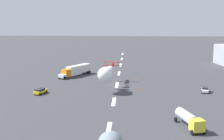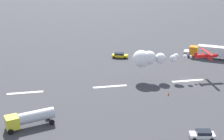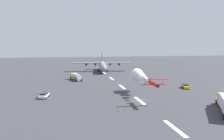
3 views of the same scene
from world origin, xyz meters
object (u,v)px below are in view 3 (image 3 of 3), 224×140
Objects in this scene: fuel_tanker_truck at (76,76)px; traffic_cone_near at (119,110)px; cargo_transport_plane at (103,66)px; followme_car_yellow at (186,86)px; traffic_cone_far at (108,94)px; stunt_biplane_red at (139,76)px; airport_staff_sedan at (44,95)px.

traffic_cone_near is (-45.31, -8.29, -1.36)m from fuel_tanker_truck.
cargo_transport_plane reaches higher than followme_car_yellow.
fuel_tanker_truck is 1.84× the size of followme_car_yellow.
traffic_cone_far is (-56.90, 7.34, -2.96)m from cargo_transport_plane.
traffic_cone_far is at bearing 172.65° from cargo_transport_plane.
stunt_biplane_red reaches higher than airport_staff_sedan.
stunt_biplane_red is 4.89× the size of airport_staff_sedan.
stunt_biplane_red is at bearing -146.92° from fuel_tanker_truck.
cargo_transport_plane reaches higher than traffic_cone_near.
followme_car_yellow is (-51.96, -21.01, -2.52)m from cargo_transport_plane.
fuel_tanker_truck is at bearing 149.84° from cargo_transport_plane.
stunt_biplane_red reaches higher than traffic_cone_far.
fuel_tanker_truck is (-27.35, 15.89, -1.59)m from cargo_transport_plane.
stunt_biplane_red is at bearing -83.63° from traffic_cone_far.
stunt_biplane_red is at bearing 101.77° from followme_car_yellow.
cargo_transport_plane reaches higher than airport_staff_sedan.
traffic_cone_far is (-4.94, 28.36, -0.44)m from followme_car_yellow.
fuel_tanker_truck reaches higher than traffic_cone_far.
stunt_biplane_red is 20.38m from traffic_cone_near.
traffic_cone_far is at bearing 99.89° from followme_car_yellow.
traffic_cone_far is (15.76, -0.26, 0.00)m from traffic_cone_near.
fuel_tanker_truck is 12.09× the size of traffic_cone_far.
stunt_biplane_red is at bearing -177.30° from cargo_transport_plane.
airport_staff_sedan reaches higher than traffic_cone_far.
fuel_tanker_truck is 2.03× the size of airport_staff_sedan.
followme_car_yellow is 35.32m from traffic_cone_near.
stunt_biplane_red reaches higher than followme_car_yellow.
fuel_tanker_truck is 44.36m from followme_car_yellow.
followme_car_yellow reaches higher than traffic_cone_far.
fuel_tanker_truck reaches higher than followme_car_yellow.
cargo_transport_plane is at bearing 22.02° from followme_car_yellow.
airport_staff_sedan is (-4.38, 46.70, -0.00)m from followme_car_yellow.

